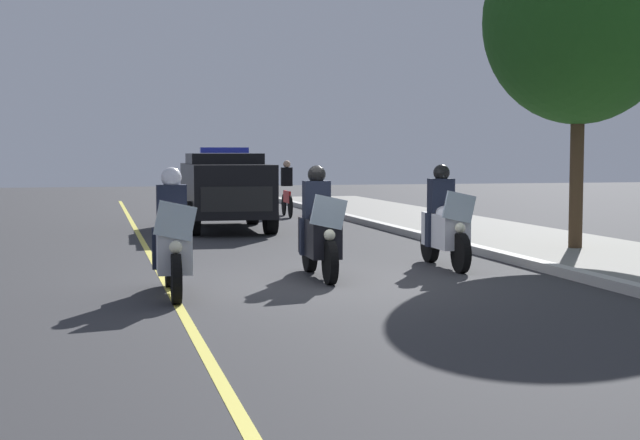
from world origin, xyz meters
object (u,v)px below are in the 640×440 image
object	(u,v)px
police_motorcycle_lead_left	(173,243)
tree_mid_block	(580,21)
police_motorcycle_lead_right	(319,232)
police_suv	(225,187)
cyclist_background	(287,189)
police_motorcycle_trailing	(445,226)

from	to	relation	value
police_motorcycle_lead_left	tree_mid_block	world-z (taller)	tree_mid_block
police_motorcycle_lead_left	tree_mid_block	distance (m)	9.38
police_motorcycle_lead_right	police_motorcycle_lead_left	bearing A→B (deg)	-62.73
police_motorcycle_lead_right	police_suv	world-z (taller)	police_suv
police_motorcycle_lead_left	cyclist_background	xyz separation A→B (m)	(-14.52, 4.61, 0.14)
police_suv	tree_mid_block	distance (m)	9.64
cyclist_background	police_suv	bearing A→B (deg)	-30.64
police_suv	cyclist_background	xyz separation A→B (m)	(-4.14, 2.45, -0.22)
police_motorcycle_trailing	police_suv	size ratio (longest dim) A/B	0.43
police_motorcycle_lead_left	tree_mid_block	xyz separation A→B (m)	(-3.40, 7.92, 3.70)
police_motorcycle_lead_left	police_motorcycle_lead_right	distance (m)	2.61
police_motorcycle_lead_left	cyclist_background	distance (m)	15.23
police_motorcycle_trailing	cyclist_background	world-z (taller)	police_motorcycle_trailing
cyclist_background	police_motorcycle_trailing	bearing A→B (deg)	0.21
police_suv	cyclist_background	distance (m)	4.81
police_motorcycle_lead_left	police_suv	xyz separation A→B (m)	(-10.38, 2.16, 0.37)
police_motorcycle_trailing	police_suv	xyz separation A→B (m)	(-8.46, -2.50, 0.37)
police_motorcycle_lead_right	police_motorcycle_trailing	world-z (taller)	same
police_suv	cyclist_background	world-z (taller)	police_suv
police_motorcycle_trailing	tree_mid_block	distance (m)	5.15
police_motorcycle_lead_left	police_suv	bearing A→B (deg)	168.22
police_suv	cyclist_background	bearing A→B (deg)	149.36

